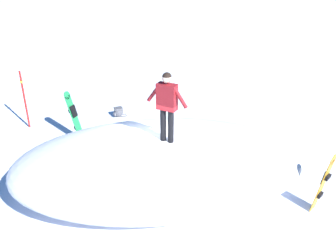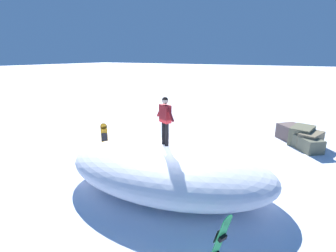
# 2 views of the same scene
# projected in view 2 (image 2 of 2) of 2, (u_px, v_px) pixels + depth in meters

# --- Properties ---
(ground) EXTENTS (240.00, 240.00, 0.00)m
(ground) POSITION_uv_depth(u_px,v_px,m) (172.00, 187.00, 8.75)
(ground) COLOR white
(snow_mound) EXTENTS (7.92, 5.23, 1.56)m
(snow_mound) POSITION_uv_depth(u_px,v_px,m) (168.00, 168.00, 8.54)
(snow_mound) COLOR white
(snow_mound) RESTS_ON ground
(snowboarder_standing) EXTENTS (0.96, 0.52, 1.71)m
(snowboarder_standing) POSITION_uv_depth(u_px,v_px,m) (165.00, 117.00, 8.27)
(snowboarder_standing) COLOR black
(snowboarder_standing) RESTS_ON snow_mound
(snowboard_primary_upright) EXTENTS (0.52, 0.42, 1.65)m
(snowboard_primary_upright) POSITION_uv_depth(u_px,v_px,m) (219.00, 243.00, 5.02)
(snowboard_primary_upright) COLOR #1E8C47
(snowboard_primary_upright) RESTS_ON ground
(snowboard_secondary_upright) EXTENTS (0.39, 0.39, 1.66)m
(snowboard_secondary_upright) POSITION_uv_depth(u_px,v_px,m) (105.00, 140.00, 11.05)
(snowboard_secondary_upright) COLOR orange
(snowboard_secondary_upright) RESTS_ON ground
(rock_outcrop) EXTENTS (2.45, 3.09, 0.95)m
(rock_outcrop) POSITION_uv_depth(u_px,v_px,m) (301.00, 137.00, 12.88)
(rock_outcrop) COLOR #74684E
(rock_outcrop) RESTS_ON ground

